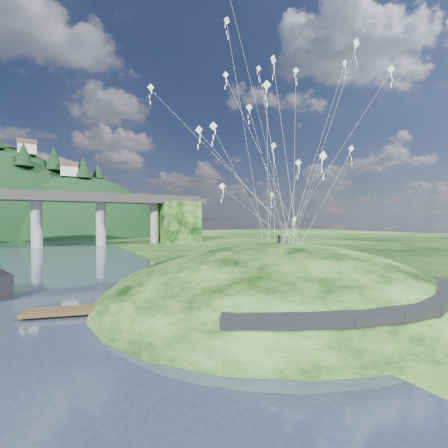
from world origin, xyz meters
TOP-DOWN VIEW (x-y plane):
  - ground at (0.00, 0.00)m, footprint 320.00×320.00m
  - grass_hill at (8.00, 2.00)m, footprint 36.00×32.00m
  - footpath at (7.46, -9.74)m, footprint 22.29×5.84m
  - wooden_dock at (-7.76, 4.09)m, footprint 12.08×4.98m
  - kite_flyers at (9.61, 3.71)m, footprint 1.81×3.21m
  - kite_swarm at (8.78, 3.33)m, footprint 20.98×16.47m

SIDE VIEW (x-z plane):
  - grass_hill at x=8.00m, z-range -8.00..5.00m
  - ground at x=0.00m, z-range 0.00..0.00m
  - wooden_dock at x=-7.76m, z-range -0.05..0.81m
  - footpath at x=7.46m, z-range 1.67..2.50m
  - kite_flyers at x=9.61m, z-range 4.89..6.69m
  - kite_swarm at x=8.78m, z-range 8.04..28.72m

